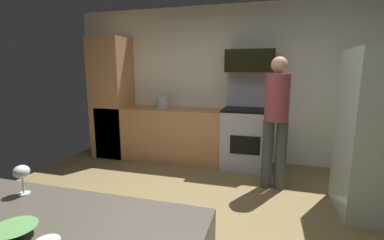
{
  "coord_description": "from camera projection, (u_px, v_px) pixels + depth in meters",
  "views": [
    {
      "loc": [
        0.79,
        -2.25,
        1.55
      ],
      "look_at": [
        0.07,
        0.3,
        1.05
      ],
      "focal_mm": 24.94,
      "sensor_mm": 36.0,
      "label": 1
    }
  ],
  "objects": [
    {
      "name": "ground_plane",
      "position": [
        177.0,
        231.0,
        2.63
      ],
      "size": [
        5.2,
        4.8,
        0.02
      ],
      "primitive_type": "cube",
      "color": "olive"
    },
    {
      "name": "wall_back",
      "position": [
        220.0,
        85.0,
        4.6
      ],
      "size": [
        5.2,
        0.12,
        2.6
      ],
      "primitive_type": "cube",
      "color": "silver",
      "rests_on": "ground"
    },
    {
      "name": "lower_cabinet_run",
      "position": [
        165.0,
        134.0,
        4.65
      ],
      "size": [
        2.4,
        0.6,
        0.9
      ],
      "primitive_type": "cube",
      "color": "tan",
      "rests_on": "ground"
    },
    {
      "name": "cabinet_column",
      "position": [
        112.0,
        98.0,
        4.81
      ],
      "size": [
        0.6,
        0.6,
        2.1
      ],
      "primitive_type": "cube",
      "color": "tan",
      "rests_on": "ground"
    },
    {
      "name": "oven_range",
      "position": [
        247.0,
        136.0,
        4.26
      ],
      "size": [
        0.76,
        0.65,
        1.52
      ],
      "color": "#B5B5C5",
      "rests_on": "ground"
    },
    {
      "name": "microwave",
      "position": [
        250.0,
        61.0,
        4.13
      ],
      "size": [
        0.74,
        0.38,
        0.34
      ],
      "primitive_type": "cube",
      "color": "black",
      "rests_on": "oven_range"
    },
    {
      "name": "person_cook",
      "position": [
        276.0,
        117.0,
        3.39
      ],
      "size": [
        0.31,
        0.3,
        1.71
      ],
      "color": "#424242",
      "rests_on": "ground"
    },
    {
      "name": "mixing_bowl_small",
      "position": [
        15.0,
        232.0,
        1.04
      ],
      "size": [
        0.17,
        0.17,
        0.04
      ],
      "primitive_type": "cone",
      "rotation": [
        3.14,
        0.0,
        0.0
      ],
      "color": "#5D9D54",
      "rests_on": "counter_island"
    },
    {
      "name": "wine_glass_near",
      "position": [
        22.0,
        173.0,
        1.39
      ],
      "size": [
        0.08,
        0.08,
        0.16
      ],
      "color": "silver",
      "rests_on": "counter_island"
    },
    {
      "name": "stock_pot",
      "position": [
        163.0,
        103.0,
        4.56
      ],
      "size": [
        0.24,
        0.24,
        0.2
      ],
      "primitive_type": "cylinder",
      "color": "#B1B0C2",
      "rests_on": "lower_cabinet_run"
    }
  ]
}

